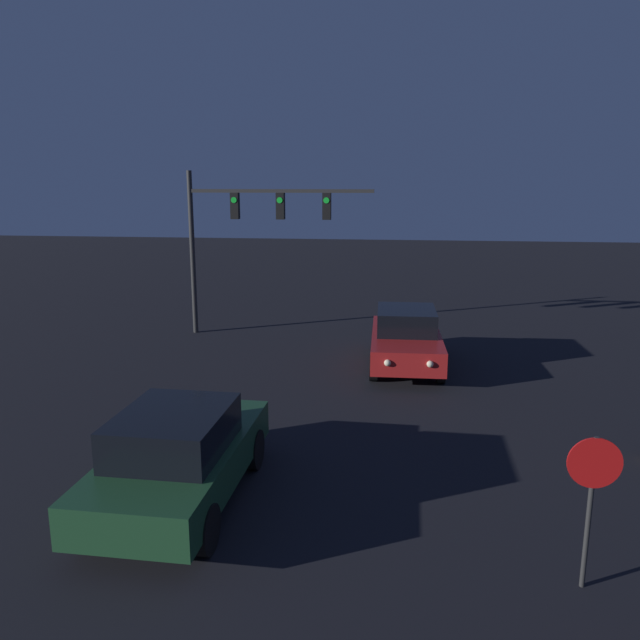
# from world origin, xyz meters

# --- Properties ---
(car_near) EXTENTS (2.12, 4.70, 1.71)m
(car_near) POSITION_xyz_m (-1.62, 9.35, 0.87)
(car_near) COLOR #1E4728
(car_near) RESTS_ON ground_plane
(car_far) EXTENTS (2.13, 4.71, 1.71)m
(car_far) POSITION_xyz_m (2.23, 17.99, 0.87)
(car_far) COLOR #B21E1E
(car_far) RESTS_ON ground_plane
(traffic_signal_mast) EXTENTS (6.49, 0.30, 5.75)m
(traffic_signal_mast) POSITION_xyz_m (-3.34, 21.38, 4.01)
(traffic_signal_mast) COLOR #2D2D2D
(traffic_signal_mast) RESTS_ON ground_plane
(stop_sign) EXTENTS (0.70, 0.07, 2.16)m
(stop_sign) POSITION_xyz_m (4.53, 7.85, 1.50)
(stop_sign) COLOR #2D2D2D
(stop_sign) RESTS_ON ground_plane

